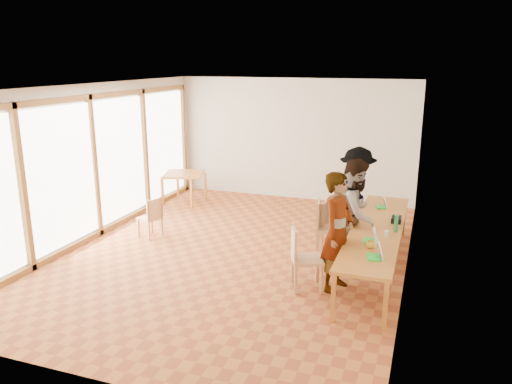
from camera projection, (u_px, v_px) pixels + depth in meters
ground at (235, 253)px, 9.16m from camera, size 8.00×8.00×0.00m
wall_back at (294, 139)px, 12.42m from camera, size 6.00×0.10×3.00m
wall_front at (90, 255)px, 5.13m from camera, size 6.00×0.10×3.00m
wall_right at (412, 187)px, 7.81m from camera, size 0.10×8.00×3.00m
window_wall at (94, 162)px, 9.72m from camera, size 0.10×8.00×3.00m
ceiling at (233, 85)px, 8.38m from camera, size 6.00×8.00×0.04m
communal_table at (377, 230)px, 8.25m from camera, size 0.80×4.00×0.75m
side_table at (184, 176)px, 12.17m from camera, size 0.90×0.90×0.75m
chair_near at (301, 251)px, 7.61m from camera, size 0.60×0.60×0.53m
chair_mid at (324, 222)px, 9.00m from camera, size 0.52×0.52×0.52m
chair_far at (329, 221)px, 9.16m from camera, size 0.47×0.47×0.49m
chair_empty at (351, 205)px, 10.09m from camera, size 0.56×0.56×0.51m
chair_spare at (152, 213)px, 9.82m from camera, size 0.49×0.49×0.43m
person_near at (338, 232)px, 7.52m from camera, size 0.60×0.76×1.85m
person_mid at (356, 214)px, 8.36m from camera, size 0.84×1.01×1.87m
person_far at (357, 195)px, 9.53m from camera, size 0.72×1.22×1.85m
laptop_near at (377, 254)px, 6.97m from camera, size 0.27×0.29×0.22m
laptop_mid at (372, 238)px, 7.59m from camera, size 0.23×0.26×0.21m
laptop_far at (383, 205)px, 9.34m from camera, size 0.24×0.26×0.19m
yellow_mug at (370, 245)px, 7.34m from camera, size 0.13×0.13×0.10m
green_bottle at (396, 224)px, 8.01m from camera, size 0.07×0.07×0.28m
clear_glass at (387, 234)px, 7.83m from camera, size 0.07×0.07×0.09m
condiment_cup at (373, 245)px, 7.39m from camera, size 0.08×0.08×0.06m
pink_phone at (373, 232)px, 8.01m from camera, size 0.05×0.10×0.01m
black_pouch at (396, 219)px, 8.51m from camera, size 0.16×0.26×0.09m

